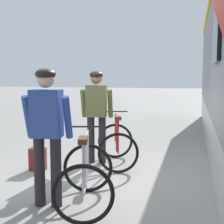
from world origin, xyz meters
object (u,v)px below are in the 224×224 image
(cyclist_far_in_olive, at_px, (96,109))
(bicycle_near_silver, at_px, (86,176))
(bicycle_far_red, at_px, (117,144))
(cyclist_near_in_blue, at_px, (47,125))
(backpack_on_platform, at_px, (38,159))

(cyclist_far_in_olive, height_order, bicycle_near_silver, cyclist_far_in_olive)
(bicycle_near_silver, height_order, bicycle_far_red, same)
(bicycle_far_red, bearing_deg, cyclist_near_in_blue, -101.36)
(cyclist_near_in_blue, distance_m, backpack_on_platform, 1.82)
(backpack_on_platform, bearing_deg, cyclist_far_in_olive, 31.50)
(cyclist_far_in_olive, distance_m, bicycle_near_silver, 2.17)
(bicycle_far_red, bearing_deg, cyclist_far_in_olive, 170.41)
(bicycle_far_red, distance_m, backpack_on_platform, 1.46)
(cyclist_near_in_blue, relative_size, bicycle_far_red, 1.43)
(cyclist_far_in_olive, bearing_deg, cyclist_near_in_blue, -89.66)
(cyclist_far_in_olive, bearing_deg, bicycle_near_silver, -76.15)
(bicycle_near_silver, bearing_deg, cyclist_near_in_blue, -170.11)
(cyclist_far_in_olive, relative_size, bicycle_near_silver, 1.44)
(cyclist_far_in_olive, xyz_separation_m, backpack_on_platform, (-0.86, -0.74, -0.85))
(cyclist_near_in_blue, height_order, bicycle_far_red, cyclist_near_in_blue)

